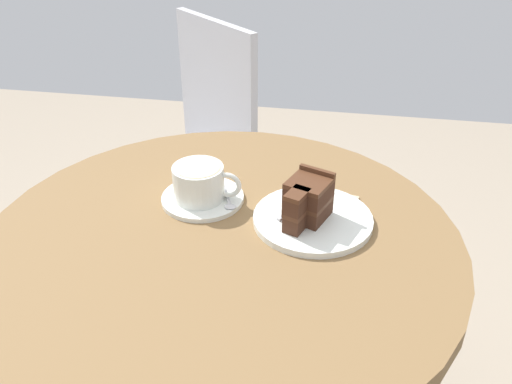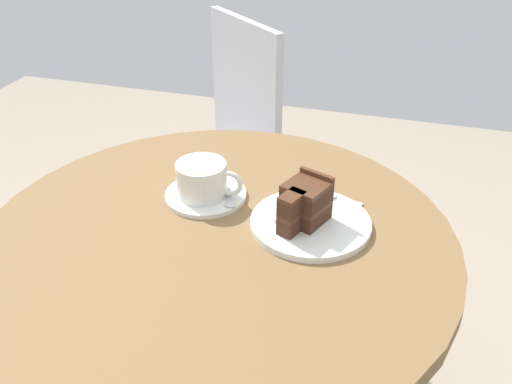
% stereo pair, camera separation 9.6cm
% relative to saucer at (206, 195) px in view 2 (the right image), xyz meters
% --- Properties ---
extents(cafe_table, '(0.82, 0.82, 0.70)m').
position_rel_saucer_xyz_m(cafe_table, '(0.06, -0.10, -0.12)').
color(cafe_table, brown).
rests_on(cafe_table, ground).
extents(saucer, '(0.15, 0.15, 0.01)m').
position_rel_saucer_xyz_m(saucer, '(0.00, 0.00, 0.00)').
color(saucer, silver).
rests_on(saucer, cafe_table).
extents(coffee_cup, '(0.13, 0.09, 0.07)m').
position_rel_saucer_xyz_m(coffee_cup, '(-0.00, -0.01, 0.04)').
color(coffee_cup, silver).
rests_on(coffee_cup, saucer).
extents(teaspoon, '(0.05, 0.10, 0.00)m').
position_rel_saucer_xyz_m(teaspoon, '(0.05, -0.00, 0.01)').
color(teaspoon, silver).
rests_on(teaspoon, saucer).
extents(cake_plate, '(0.21, 0.21, 0.01)m').
position_rel_saucer_xyz_m(cake_plate, '(0.21, -0.04, 0.00)').
color(cake_plate, silver).
rests_on(cake_plate, cafe_table).
extents(cake_slice, '(0.09, 0.11, 0.08)m').
position_rel_saucer_xyz_m(cake_slice, '(0.20, -0.04, 0.04)').
color(cake_slice, '#422619').
rests_on(cake_slice, cake_plate).
extents(fork, '(0.09, 0.12, 0.00)m').
position_rel_saucer_xyz_m(fork, '(0.20, 0.01, 0.01)').
color(fork, silver).
rests_on(fork, cake_plate).
extents(napkin, '(0.16, 0.17, 0.00)m').
position_rel_saucer_xyz_m(napkin, '(0.22, 0.01, -0.00)').
color(napkin, tan).
rests_on(napkin, cafe_table).
extents(cafe_chair, '(0.54, 0.54, 0.86)m').
position_rel_saucer_xyz_m(cafe_chair, '(-0.19, 0.60, -0.20)').
color(cafe_chair, '#BCBCC1').
rests_on(cafe_chair, ground).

